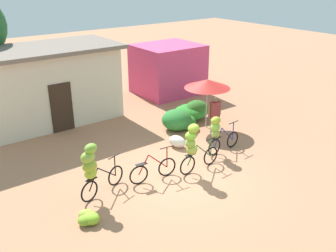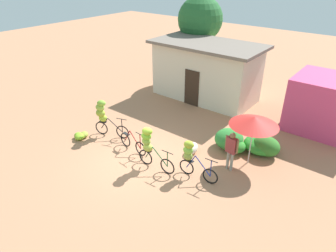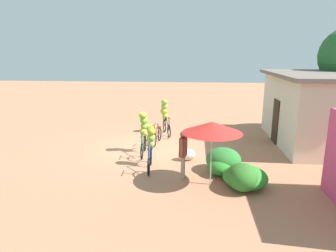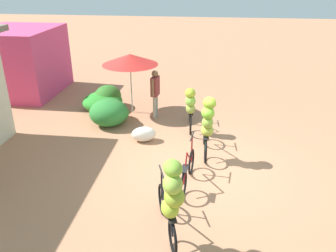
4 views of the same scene
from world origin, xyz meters
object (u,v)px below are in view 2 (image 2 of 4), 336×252
(building_low, at_px, (206,71))
(bicycle_center_loaded, at_px, (149,144))
(bicycle_by_shop, at_px, (191,156))
(banana_pile_on_ground, at_px, (81,136))
(tree_behind_building, at_px, (200,20))
(produce_sack, at_px, (192,148))
(shop_pink, at_px, (328,105))
(person_vendor, at_px, (231,148))
(bicycle_leftmost, at_px, (103,115))
(bicycle_near_pile, at_px, (133,143))
(market_umbrella, at_px, (254,121))

(building_low, distance_m, bicycle_center_loaded, 7.52)
(bicycle_by_shop, distance_m, banana_pile_on_ground, 5.58)
(tree_behind_building, xyz_separation_m, banana_pile_on_ground, (0.18, -9.95, -3.74))
(produce_sack, bearing_deg, building_low, 117.09)
(shop_pink, height_order, person_vendor, shop_pink)
(bicycle_leftmost, distance_m, bicycle_by_shop, 4.82)
(bicycle_near_pile, distance_m, bicycle_center_loaded, 1.51)
(market_umbrella, xyz_separation_m, produce_sack, (-2.16, -0.82, -1.65))
(produce_sack, bearing_deg, bicycle_near_pile, -145.43)
(bicycle_near_pile, xyz_separation_m, banana_pile_on_ground, (-2.59, -0.75, -0.22))
(tree_behind_building, xyz_separation_m, market_umbrella, (7.00, -6.96, -2.01))
(market_umbrella, xyz_separation_m, bicycle_center_loaded, (-2.94, -2.63, -0.86))
(market_umbrella, relative_size, bicycle_center_loaded, 1.19)
(bicycle_by_shop, relative_size, produce_sack, 2.29)
(tree_behind_building, xyz_separation_m, bicycle_near_pile, (2.77, -9.20, -3.52))
(shop_pink, distance_m, bicycle_near_pile, 9.16)
(banana_pile_on_ground, height_order, person_vendor, person_vendor)
(market_umbrella, bearing_deg, bicycle_leftmost, -161.40)
(building_low, distance_m, bicycle_by_shop, 7.64)
(tree_behind_building, distance_m, banana_pile_on_ground, 10.63)
(bicycle_leftmost, bearing_deg, bicycle_near_pile, -4.81)
(bicycle_center_loaded, bearing_deg, bicycle_by_shop, 18.42)
(tree_behind_building, height_order, bicycle_by_shop, tree_behind_building)
(bicycle_near_pile, xyz_separation_m, bicycle_by_shop, (2.87, 0.13, 0.50))
(bicycle_near_pile, distance_m, banana_pile_on_ground, 2.71)
(market_umbrella, relative_size, produce_sack, 2.93)
(bicycle_leftmost, height_order, bicycle_center_loaded, bicycle_leftmost)
(tree_behind_building, height_order, bicycle_leftmost, tree_behind_building)
(building_low, xyz_separation_m, bicycle_near_pile, (0.70, -6.84, -1.27))
(person_vendor, bearing_deg, bicycle_leftmost, -168.38)
(building_low, bearing_deg, shop_pink, 1.59)
(market_umbrella, bearing_deg, banana_pile_on_ground, -156.30)
(produce_sack, bearing_deg, shop_pink, 56.11)
(building_low, distance_m, bicycle_leftmost, 6.81)
(market_umbrella, bearing_deg, produce_sack, -159.33)
(bicycle_leftmost, relative_size, bicycle_near_pile, 1.07)
(produce_sack, bearing_deg, tree_behind_building, 121.89)
(shop_pink, bearing_deg, bicycle_leftmost, -138.55)
(bicycle_center_loaded, bearing_deg, bicycle_near_pile, 163.10)
(bicycle_center_loaded, xyz_separation_m, bicycle_by_shop, (1.58, 0.53, -0.16))
(bicycle_by_shop, height_order, person_vendor, person_vendor)
(banana_pile_on_ground, bearing_deg, person_vendor, 18.13)
(tree_behind_building, distance_m, person_vendor, 10.66)
(shop_pink, relative_size, market_umbrella, 1.56)
(building_low, bearing_deg, tree_behind_building, 131.23)
(shop_pink, height_order, tree_behind_building, tree_behind_building)
(shop_pink, relative_size, bicycle_center_loaded, 1.85)
(banana_pile_on_ground, distance_m, produce_sack, 5.14)
(bicycle_near_pile, distance_m, produce_sack, 2.51)
(bicycle_center_loaded, relative_size, produce_sack, 2.47)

